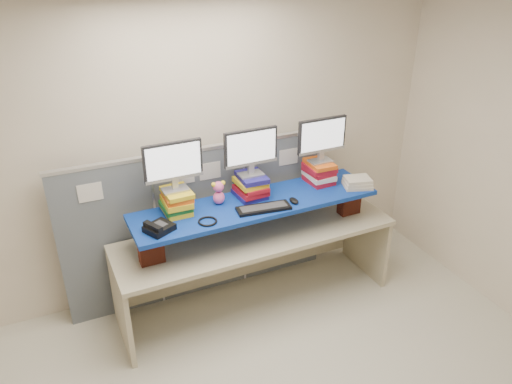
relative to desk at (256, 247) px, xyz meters
name	(u,v)px	position (x,y,z in m)	size (l,w,h in m)	color
room	(291,268)	(-0.39, -1.37, 0.77)	(5.00, 4.00, 2.80)	beige
cubicle_partition	(201,222)	(-0.39, 0.41, 0.14)	(2.60, 0.06, 1.53)	#51585F
desk	(256,247)	(0.00, 0.00, 0.00)	(2.60, 0.80, 0.79)	#B9AD8D
brick_pier_left	(151,248)	(-0.97, -0.07, 0.30)	(0.20, 0.11, 0.27)	maroon
brick_pier_right	(349,200)	(0.97, -0.03, 0.30)	(0.20, 0.11, 0.27)	maroon
blue_board	(256,204)	(0.00, 0.00, 0.45)	(2.22, 0.55, 0.04)	navy
book_stack_left	(177,201)	(-0.68, 0.11, 0.58)	(0.25, 0.32, 0.21)	gold
book_stack_center	(251,186)	(0.00, 0.12, 0.58)	(0.27, 0.31, 0.21)	navy
book_stack_right	(319,172)	(0.72, 0.13, 0.58)	(0.25, 0.30, 0.21)	maroon
monitor_left	(173,164)	(-0.69, 0.11, 0.92)	(0.49, 0.14, 0.42)	#9C9BA0
monitor_center	(251,150)	(0.01, 0.12, 0.93)	(0.49, 0.14, 0.42)	#9C9BA0
monitor_right	(322,137)	(0.72, 0.13, 0.92)	(0.49, 0.14, 0.42)	#9C9BA0
keyboard	(264,208)	(0.00, -0.15, 0.49)	(0.48, 0.21, 0.03)	black
mouse	(294,201)	(0.30, -0.14, 0.49)	(0.07, 0.12, 0.04)	black
desk_phone	(158,228)	(-0.91, -0.13, 0.51)	(0.27, 0.26, 0.09)	black
headset	(208,221)	(-0.51, -0.16, 0.48)	(0.16, 0.16, 0.02)	black
plush_toy	(219,193)	(-0.31, 0.11, 0.58)	(0.13, 0.09, 0.21)	pink
binder_stack	(357,182)	(0.99, -0.11, 0.52)	(0.30, 0.26, 0.09)	beige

